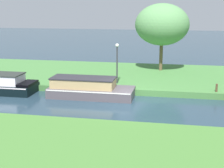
{
  "coord_description": "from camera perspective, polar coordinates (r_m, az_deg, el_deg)",
  "views": [
    {
      "loc": [
        2.46,
        -18.82,
        5.72
      ],
      "look_at": [
        -1.38,
        1.2,
        0.9
      ],
      "focal_mm": 54.13,
      "sensor_mm": 36.0,
      "label": 1
    }
  ],
  "objects": [
    {
      "name": "mooring_post_near",
      "position": [
        21.99,
        17.25,
        -0.62
      ],
      "size": [
        0.13,
        0.13,
        0.51
      ],
      "primitive_type": "cylinder",
      "color": "#4F3825",
      "rests_on": "riverbank_far"
    },
    {
      "name": "slate_barge",
      "position": [
        21.36,
        -3.96,
        -0.77
      ],
      "size": [
        5.36,
        2.09,
        1.25
      ],
      "color": "#4D474D",
      "rests_on": "ground_plane"
    },
    {
      "name": "lamp_post",
      "position": [
        23.0,
        0.87,
        4.35
      ],
      "size": [
        0.24,
        0.24,
        2.75
      ],
      "color": "#333338",
      "rests_on": "riverbank_far"
    },
    {
      "name": "willow_tree_left",
      "position": [
        27.85,
        8.45,
        9.89
      ],
      "size": [
        4.35,
        3.93,
        5.42
      ],
      "color": "brown",
      "rests_on": "riverbank_far"
    },
    {
      "name": "ground_plane",
      "position": [
        19.83,
        3.26,
        -3.49
      ],
      "size": [
        120.0,
        120.0,
        0.0
      ],
      "primitive_type": "plane",
      "color": "#233846"
    },
    {
      "name": "riverbank_far",
      "position": [
        26.52,
        5.28,
        1.23
      ],
      "size": [
        72.0,
        10.0,
        0.4
      ],
      "primitive_type": "cube",
      "color": "#42773A",
      "rests_on": "ground_plane"
    }
  ]
}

